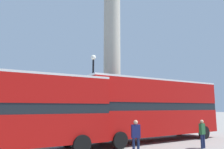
{
  "coord_description": "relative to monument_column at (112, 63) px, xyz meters",
  "views": [
    {
      "loc": [
        -10.33,
        -18.35,
        2.45
      ],
      "look_at": [
        0.0,
        0.0,
        5.63
      ],
      "focal_mm": 35.0,
      "sensor_mm": 36.0,
      "label": 1
    }
  ],
  "objects": [
    {
      "name": "ground_plane",
      "position": [
        0.0,
        0.0,
        -6.79
      ],
      "size": [
        200.0,
        200.0,
        0.0
      ],
      "primitive_type": "plane",
      "color": "gray"
    },
    {
      "name": "pedestrian_by_plinth",
      "position": [
        -3.43,
        -8.65,
        -5.77
      ],
      "size": [
        0.5,
        0.3,
        1.78
      ],
      "rotation": [
        0.0,
        0.0,
        2.88
      ],
      "color": "#192347",
      "rests_on": "ground_plane"
    },
    {
      "name": "pedestrian_near_lamp",
      "position": [
        1.19,
        -9.13,
        -5.84
      ],
      "size": [
        0.47,
        0.25,
        1.69
      ],
      "rotation": [
        0.0,
        0.0,
        3.32
      ],
      "color": "#192347",
      "rests_on": "ground_plane"
    },
    {
      "name": "bus_a",
      "position": [
        -9.75,
        -5.86,
        -4.44
      ],
      "size": [
        11.21,
        2.83,
        4.24
      ],
      "rotation": [
        0.0,
        0.0,
        0.01
      ],
      "color": "#A80F0C",
      "rests_on": "ground_plane"
    },
    {
      "name": "street_lamp",
      "position": [
        -3.51,
        -3.29,
        -3.34
      ],
      "size": [
        0.39,
        0.39,
        6.47
      ],
      "color": "black",
      "rests_on": "ground_plane"
    },
    {
      "name": "bus_b",
      "position": [
        0.66,
        -5.35,
        -4.31
      ],
      "size": [
        11.43,
        3.15,
        4.49
      ],
      "rotation": [
        0.0,
        0.0,
        0.03
      ],
      "color": "#A80F0C",
      "rests_on": "ground_plane"
    },
    {
      "name": "monument_column",
      "position": [
        0.0,
        0.0,
        0.0
      ],
      "size": [
        5.97,
        5.97,
        22.05
      ],
      "color": "#A39E8E",
      "rests_on": "ground_plane"
    }
  ]
}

